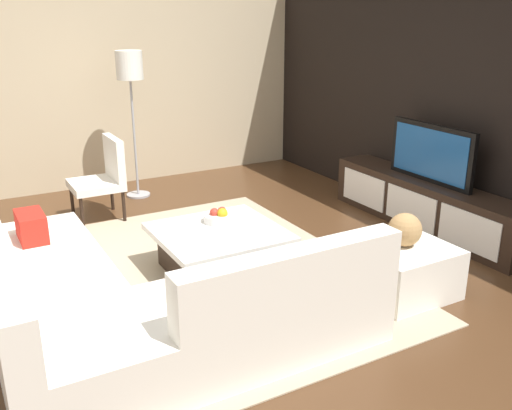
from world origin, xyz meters
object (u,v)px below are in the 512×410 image
(coffee_table, at_px, (219,250))
(media_console, at_px, (426,205))
(ottoman, at_px, (401,269))
(fruit_bowl, at_px, (220,217))
(floor_lamp, at_px, (130,76))
(sectional_couch, at_px, (128,301))
(accent_chair_near, at_px, (104,174))
(decorative_ball, at_px, (405,230))
(television, at_px, (431,153))

(coffee_table, bearing_deg, media_console, 87.51)
(media_console, distance_m, ottoman, 1.53)
(fruit_bowl, bearing_deg, floor_lamp, -179.16)
(sectional_couch, distance_m, accent_chair_near, 2.51)
(coffee_table, xyz_separation_m, ottoman, (1.04, 1.09, -0.00))
(sectional_couch, bearing_deg, accent_chair_near, 168.11)
(sectional_couch, distance_m, floor_lamp, 3.39)
(coffee_table, bearing_deg, accent_chair_near, -165.67)
(sectional_couch, xyz_separation_m, coffee_table, (-0.63, 0.98, -0.08))
(sectional_couch, relative_size, decorative_ball, 9.65)
(ottoman, bearing_deg, sectional_couch, -101.23)
(television, xyz_separation_m, decorative_ball, (0.94, -1.21, -0.26))
(floor_lamp, height_order, ottoman, floor_lamp)
(floor_lamp, xyz_separation_m, fruit_bowl, (2.21, 0.03, -1.00))
(television, relative_size, sectional_couch, 0.42)
(media_console, relative_size, television, 2.25)
(media_console, xyz_separation_m, ottoman, (0.94, -1.21, -0.05))
(sectional_couch, bearing_deg, fruit_bowl, 126.79)
(television, bearing_deg, coffee_table, -92.49)
(television, bearing_deg, sectional_couch, -80.83)
(accent_chair_near, distance_m, ottoman, 3.26)
(sectional_couch, distance_m, coffee_table, 1.17)
(floor_lamp, bearing_deg, television, 41.89)
(decorative_ball, bearing_deg, fruit_bowl, -140.85)
(media_console, relative_size, accent_chair_near, 2.73)
(coffee_table, bearing_deg, fruit_bowl, 150.74)
(coffee_table, distance_m, floor_lamp, 2.68)
(accent_chair_near, height_order, ottoman, accent_chair_near)
(coffee_table, xyz_separation_m, floor_lamp, (-2.39, 0.07, 1.23))
(television, height_order, coffee_table, television)
(television, height_order, sectional_couch, television)
(ottoman, bearing_deg, accent_chair_near, -151.44)
(floor_lamp, bearing_deg, coffee_table, -1.61)
(coffee_table, height_order, accent_chair_near, accent_chair_near)
(television, height_order, ottoman, television)
(television, distance_m, coffee_table, 2.37)
(decorative_ball, bearing_deg, ottoman, 0.00)
(fruit_bowl, bearing_deg, television, 82.80)
(television, distance_m, sectional_couch, 3.36)
(media_console, height_order, fruit_bowl, fruit_bowl)
(coffee_table, height_order, floor_lamp, floor_lamp)
(media_console, xyz_separation_m, fruit_bowl, (-0.28, -2.20, 0.18))
(floor_lamp, xyz_separation_m, decorative_ball, (3.43, 1.02, -0.90))
(accent_chair_near, bearing_deg, television, 58.27)
(media_console, distance_m, floor_lamp, 3.54)
(ottoman, distance_m, decorative_ball, 0.33)
(sectional_couch, height_order, accent_chair_near, accent_chair_near)
(coffee_table, bearing_deg, decorative_ball, 46.37)
(fruit_bowl, bearing_deg, sectional_couch, -53.21)
(sectional_couch, distance_m, decorative_ball, 2.12)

